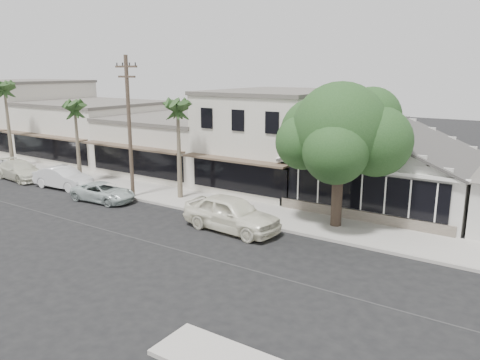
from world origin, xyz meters
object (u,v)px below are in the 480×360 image
Objects in this scene: utility_pole at (129,124)px; car_1 at (63,178)px; car_0 at (231,213)px; shade_tree at (341,133)px; car_2 at (103,192)px; car_3 at (20,170)px.

utility_pole is 1.97× the size of car_1.
car_1 is at bearing -172.03° from utility_pole.
car_0 is 0.71× the size of shade_tree.
utility_pole is 1.68× the size of car_0.
car_0 is (8.85, -1.59, -3.88)m from utility_pole.
utility_pole is at bearing -86.71° from car_1.
car_1 reaches higher than car_2.
utility_pole is at bearing 83.74° from car_0.
car_2 is 15.21m from shade_tree.
car_2 is at bearing -122.73° from utility_pole.
car_2 is 10.02m from car_3.
utility_pole is 4.58m from car_2.
car_3 is (-10.99, -0.97, -4.08)m from utility_pole.
car_2 is at bearing -88.21° from car_3.
shade_tree is (24.13, 2.97, 4.28)m from car_3.
utility_pole is 1.19× the size of shade_tree.
car_3 is (-10.00, 0.58, 0.12)m from car_2.
shade_tree reaches higher than car_1.
shade_tree reaches higher than car_2.
utility_pole reaches higher than shade_tree.
car_3 is at bearing 86.82° from car_1.
car_0 is 1.17× the size of car_1.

